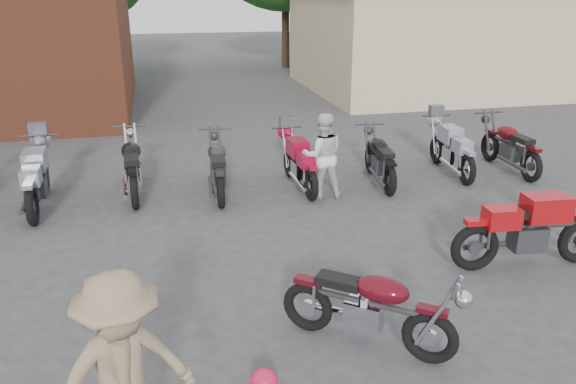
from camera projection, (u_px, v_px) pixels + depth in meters
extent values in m
plane|color=#353538|center=(377.00, 335.00, 6.30)|extent=(90.00, 90.00, 0.00)
cube|color=tan|center=(442.00, 41.00, 21.23)|extent=(10.00, 8.00, 3.50)
ellipsoid|color=red|center=(264.00, 381.00, 5.38)|extent=(0.32, 0.32, 0.25)
imported|color=silver|center=(323.00, 156.00, 10.24)|extent=(0.83, 0.68, 1.58)
imported|color=#867053|center=(123.00, 377.00, 4.28)|extent=(1.31, 1.06, 1.77)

